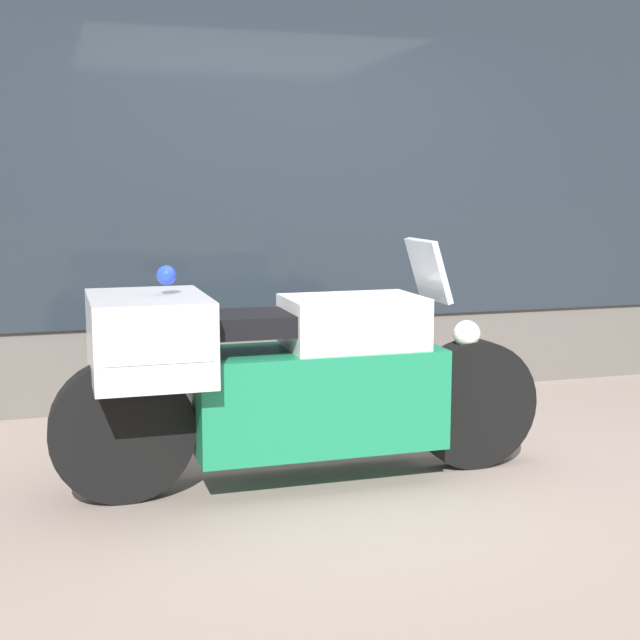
% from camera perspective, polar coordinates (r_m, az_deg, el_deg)
% --- Properties ---
extents(ground_plane, '(60.00, 60.00, 0.00)m').
position_cam_1_polar(ground_plane, '(4.45, 4.33, -10.37)').
color(ground_plane, gray).
extents(shop_building, '(6.13, 0.55, 3.49)m').
position_cam_1_polar(shop_building, '(6.02, -6.80, 11.46)').
color(shop_building, '#56514C').
rests_on(shop_building, ground).
extents(window_display, '(4.60, 0.30, 1.80)m').
position_cam_1_polar(window_display, '(6.35, 1.63, -0.51)').
color(window_display, slate).
rests_on(window_display, ground).
extents(paramedic_motorcycle, '(2.44, 0.73, 1.19)m').
position_cam_1_polar(paramedic_motorcycle, '(4.27, -2.77, -3.45)').
color(paramedic_motorcycle, black).
rests_on(paramedic_motorcycle, ground).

